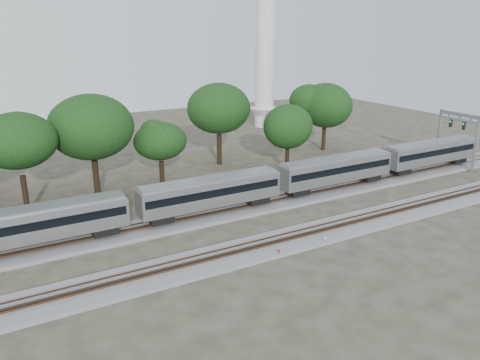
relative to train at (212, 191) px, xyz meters
name	(u,v)px	position (x,y,z in m)	size (l,w,h in m)	color
ground	(240,235)	(0.39, -6.00, -3.16)	(160.00, 160.00, 0.00)	#383328
track_far	(215,214)	(0.39, 0.00, -2.96)	(160.00, 5.00, 0.73)	slate
track_near	(260,248)	(0.39, -10.00, -2.96)	(160.00, 5.00, 0.73)	slate
train	(212,191)	(0.00, 0.00, 0.00)	(88.81, 3.06, 4.51)	silver
switch_stand_red	(279,252)	(1.08, -12.34, -2.60)	(0.27, 0.13, 0.89)	#512D19
switch_stand_white	(325,240)	(6.71, -12.36, -2.60)	(0.27, 0.11, 0.88)	#512D19
switch_lever	(331,237)	(8.31, -11.29, -3.01)	(0.50, 0.30, 0.30)	#512D19
signal_gantry	(458,128)	(42.38, 0.00, 3.11)	(0.60, 7.08, 8.61)	gray
tree_2	(17,141)	(-18.70, 11.23, 5.75)	(9.08, 9.08, 12.80)	black
tree_3	(91,127)	(-9.96, 13.87, 5.96)	(9.29, 9.29, 13.10)	black
tree_4	(160,141)	(-0.95, 14.01, 3.07)	(6.37, 6.37, 8.97)	black
tree_5	(219,108)	(10.74, 19.38, 5.87)	(9.19, 9.19, 12.96)	black
tree_6	(288,127)	(18.28, 11.22, 3.67)	(6.97, 6.97, 9.83)	black
tree_7	(326,105)	(31.32, 18.58, 4.85)	(8.16, 8.16, 11.50)	black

